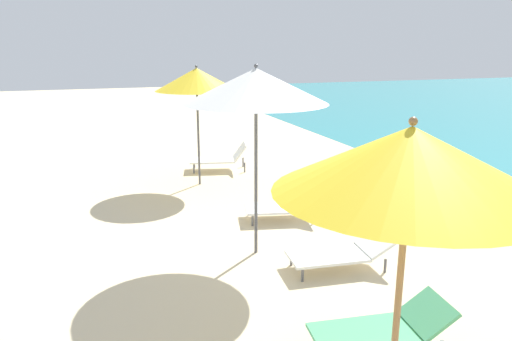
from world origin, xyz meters
name	(u,v)px	position (x,y,z in m)	size (l,w,h in m)	color
umbrella_second	(410,161)	(-0.31, 4.14, 2.43)	(1.83, 1.83, 2.72)	olive
lounger_second_shoreside	(383,328)	(0.47, 5.36, 0.27)	(1.53, 0.78, 0.54)	#4CA572
umbrella_third	(256,86)	(0.03, 8.18, 2.60)	(2.12, 2.12, 2.91)	#4C4C51
lounger_third_shoreside	(284,206)	(1.03, 9.42, 0.26)	(1.52, 0.97, 0.51)	white
lounger_third_inland	(342,252)	(1.03, 7.24, 0.26)	(1.59, 0.78, 0.50)	white
umbrella_farthest	(197,80)	(0.05, 12.25, 2.43)	(1.87, 1.87, 2.74)	#4C4C51
lounger_farthest_shoreside	(221,158)	(0.86, 13.36, 0.33)	(1.58, 1.00, 0.70)	white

